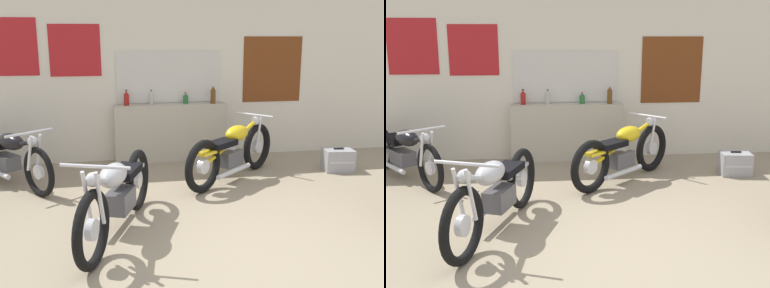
# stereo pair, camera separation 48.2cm
# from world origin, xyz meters

# --- Properties ---
(ground_plane) EXTENTS (24.00, 24.00, 0.00)m
(ground_plane) POSITION_xyz_m (0.00, 0.00, 0.00)
(ground_plane) COLOR gray
(wall_back) EXTENTS (10.00, 0.07, 2.80)m
(wall_back) POSITION_xyz_m (-0.01, 3.52, 1.40)
(wall_back) COLOR beige
(wall_back) RESTS_ON ground_plane
(sill_counter) EXTENTS (1.80, 0.28, 0.92)m
(sill_counter) POSITION_xyz_m (-0.26, 3.34, 0.46)
(sill_counter) COLOR #B7AD99
(sill_counter) RESTS_ON ground_plane
(bottle_leftmost) EXTENTS (0.08, 0.08, 0.25)m
(bottle_leftmost) POSITION_xyz_m (-0.96, 3.37, 1.03)
(bottle_leftmost) COLOR maroon
(bottle_leftmost) RESTS_ON sill_counter
(bottle_left_center) EXTENTS (0.07, 0.07, 0.24)m
(bottle_left_center) POSITION_xyz_m (-0.56, 3.38, 1.02)
(bottle_left_center) COLOR #B7B2A8
(bottle_left_center) RESTS_ON sill_counter
(bottle_center) EXTENTS (0.08, 0.08, 0.18)m
(bottle_center) POSITION_xyz_m (-0.01, 3.38, 1.00)
(bottle_center) COLOR #23662D
(bottle_center) RESTS_ON sill_counter
(bottle_right_center) EXTENTS (0.08, 0.08, 0.31)m
(bottle_right_center) POSITION_xyz_m (0.43, 3.31, 1.06)
(bottle_right_center) COLOR #5B3814
(bottle_right_center) RESTS_ON sill_counter
(motorcycle_silver) EXTENTS (0.91, 2.01, 0.90)m
(motorcycle_silver) POSITION_xyz_m (-1.19, 0.64, 0.43)
(motorcycle_silver) COLOR black
(motorcycle_silver) RESTS_ON ground_plane
(motorcycle_yellow) EXTENTS (1.63, 1.43, 0.88)m
(motorcycle_yellow) POSITION_xyz_m (0.44, 2.15, 0.42)
(motorcycle_yellow) COLOR black
(motorcycle_yellow) RESTS_ON ground_plane
(motorcycle_black) EXTENTS (1.41, 1.73, 0.82)m
(motorcycle_black) POSITION_xyz_m (-2.62, 2.53, 0.41)
(motorcycle_black) COLOR black
(motorcycle_black) RESTS_ON ground_plane
(hard_case_silver) EXTENTS (0.46, 0.37, 0.35)m
(hard_case_silver) POSITION_xyz_m (2.13, 2.29, 0.16)
(hard_case_silver) COLOR #9E9EA3
(hard_case_silver) RESTS_ON ground_plane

